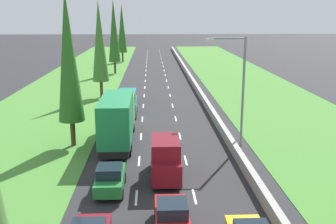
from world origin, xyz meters
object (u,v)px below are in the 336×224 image
at_px(teal_van_left_lane, 128,103).
at_px(street_light_mast, 239,84).
at_px(poplar_tree_fifth, 122,29).
at_px(green_hatchback_left_lane, 110,178).
at_px(maroon_sedan_left_lane, 129,96).
at_px(poplar_tree_second, 68,57).
at_px(green_box_truck_left_lane, 118,119).
at_px(poplar_tree_third, 99,42).
at_px(maroon_van_centre_lane, 165,158).
at_px(red_hatchback_centre_lane, 172,216).
at_px(poplar_tree_fourth, 114,31).

bearing_deg(teal_van_left_lane, street_light_mast, -47.17).
relative_size(teal_van_left_lane, poplar_tree_fifth, 0.39).
relative_size(poplar_tree_fifth, street_light_mast, 1.41).
bearing_deg(green_hatchback_left_lane, maroon_sedan_left_lane, 90.38).
distance_m(poplar_tree_second, poplar_tree_fifth, 57.82).
height_order(green_box_truck_left_lane, poplar_tree_third, poplar_tree_third).
height_order(maroon_van_centre_lane, poplar_tree_third, poplar_tree_third).
relative_size(red_hatchback_centre_lane, poplar_tree_second, 0.31).
distance_m(maroon_van_centre_lane, street_light_mast, 9.63).
bearing_deg(poplar_tree_fifth, street_light_mast, -77.06).
relative_size(maroon_van_centre_lane, poplar_tree_second, 0.39).
bearing_deg(maroon_sedan_left_lane, poplar_tree_second, -102.97).
bearing_deg(maroon_sedan_left_lane, green_box_truck_left_lane, -90.24).
bearing_deg(poplar_tree_fifth, green_hatchback_left_lane, -86.76).
distance_m(red_hatchback_centre_lane, poplar_tree_second, 16.88).
bearing_deg(poplar_tree_second, maroon_van_centre_lane, -43.25).
distance_m(poplar_tree_third, street_light_mast, 24.29).
xyz_separation_m(maroon_sedan_left_lane, street_light_mast, (9.82, -17.02, 4.42)).
bearing_deg(green_hatchback_left_lane, maroon_van_centre_lane, 27.09).
relative_size(red_hatchback_centre_lane, street_light_mast, 0.43).
height_order(poplar_tree_second, poplar_tree_fourth, poplar_tree_fourth).
bearing_deg(street_light_mast, maroon_sedan_left_lane, 120.00).
relative_size(poplar_tree_third, poplar_tree_fifth, 0.98).
xyz_separation_m(maroon_sedan_left_lane, poplar_tree_fifth, (-3.61, 41.45, 6.59)).
distance_m(green_box_truck_left_lane, poplar_tree_fifth, 57.83).
bearing_deg(maroon_van_centre_lane, poplar_tree_fourth, 98.96).
bearing_deg(maroon_sedan_left_lane, poplar_tree_fourth, 99.02).
relative_size(green_box_truck_left_lane, street_light_mast, 1.04).
relative_size(poplar_tree_second, poplar_tree_fifth, 1.00).
bearing_deg(poplar_tree_fifth, teal_van_left_lane, -85.47).
relative_size(maroon_van_centre_lane, teal_van_left_lane, 1.00).
relative_size(green_box_truck_left_lane, poplar_tree_fifth, 0.74).
distance_m(green_box_truck_left_lane, poplar_tree_fourth, 40.56).
height_order(green_hatchback_left_lane, maroon_van_centre_lane, maroon_van_centre_lane).
bearing_deg(poplar_tree_fourth, maroon_sedan_left_lane, -80.98).
relative_size(green_box_truck_left_lane, poplar_tree_third, 0.76).
relative_size(green_hatchback_left_lane, street_light_mast, 0.43).
height_order(poplar_tree_fourth, poplar_tree_fifth, poplar_tree_fourth).
xyz_separation_m(green_box_truck_left_lane, street_light_mast, (9.89, -0.98, 3.05)).
bearing_deg(poplar_tree_second, green_hatchback_left_lane, -65.84).
relative_size(teal_van_left_lane, poplar_tree_second, 0.39).
xyz_separation_m(green_hatchback_left_lane, maroon_sedan_left_lane, (-0.17, 25.13, -0.02)).
height_order(red_hatchback_centre_lane, poplar_tree_third, poplar_tree_third).
xyz_separation_m(maroon_sedan_left_lane, poplar_tree_fourth, (-3.80, 23.97, 6.85)).
bearing_deg(green_hatchback_left_lane, poplar_tree_fourth, 94.62).
distance_m(green_hatchback_left_lane, poplar_tree_fourth, 49.74).
bearing_deg(maroon_van_centre_lane, maroon_sedan_left_lane, 98.90).
relative_size(teal_van_left_lane, maroon_sedan_left_lane, 1.09).
xyz_separation_m(green_box_truck_left_lane, poplar_tree_third, (-3.68, 19.06, 5.06)).
bearing_deg(poplar_tree_third, maroon_sedan_left_lane, -38.88).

